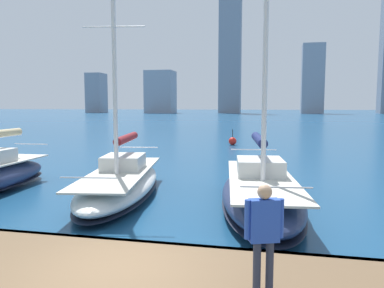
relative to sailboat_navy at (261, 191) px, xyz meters
name	(u,v)px	position (x,y,z in m)	size (l,w,h in m)	color
dock_pier	(122,267)	(2.35, 6.39, -0.13)	(28.00, 2.80, 0.60)	brown
city_skyline	(279,73)	(-2.72, -155.99, 17.00)	(169.80, 18.29, 51.65)	gray
sailboat_navy	(261,191)	(0.00, 0.00, 0.00)	(3.57, 8.54, 11.31)	navy
sailboat_maroon	(121,181)	(5.40, -0.85, -0.07)	(3.88, 8.80, 9.89)	white
person_blue_shirt	(264,228)	(-0.23, 6.86, 0.97)	(0.60, 0.34, 1.73)	#2D3347
channel_buoy	(233,141)	(3.08, -20.64, -0.31)	(0.70, 0.70, 1.40)	red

